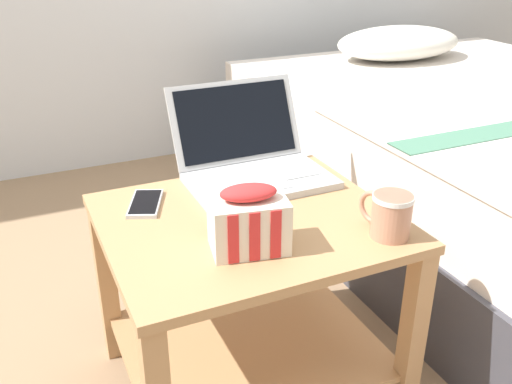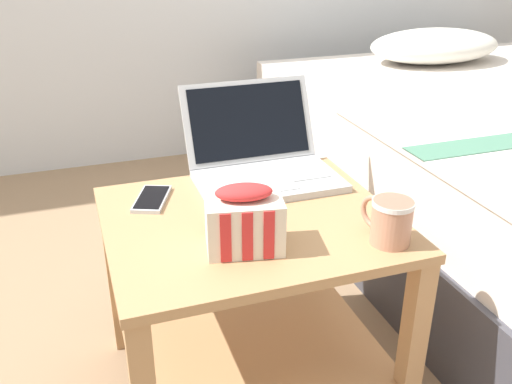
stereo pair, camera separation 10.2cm
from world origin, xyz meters
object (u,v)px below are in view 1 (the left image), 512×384
object	(u,v)px
laptop	(252,161)
cell_phone	(145,203)
mug_front_left	(390,213)
snack_bag	(249,221)

from	to	relation	value
laptop	cell_phone	size ratio (longest dim) A/B	2.29
laptop	mug_front_left	size ratio (longest dim) A/B	2.83
mug_front_left	snack_bag	distance (m)	0.29
mug_front_left	cell_phone	bearing A→B (deg)	140.75
mug_front_left	snack_bag	world-z (taller)	snack_bag
mug_front_left	snack_bag	size ratio (longest dim) A/B	0.74
mug_front_left	cell_phone	size ratio (longest dim) A/B	0.81
laptop	mug_front_left	xyz separation A→B (m)	(0.13, -0.39, 0.01)
laptop	cell_phone	xyz separation A→B (m)	(-0.29, -0.05, -0.04)
snack_bag	cell_phone	xyz separation A→B (m)	(-0.14, 0.27, -0.06)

